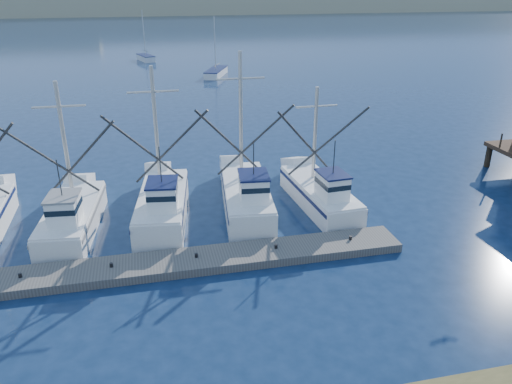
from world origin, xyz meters
TOP-DOWN VIEW (x-y plane):
  - ground at (0.00, 0.00)m, footprint 500.00×500.00m
  - floating_dock at (-10.07, 5.92)m, footprint 32.77×2.19m
  - trawler_fleet at (-11.20, 11.13)m, footprint 32.35×9.33m
  - sailboat_near at (4.50, 56.38)m, footprint 4.30×6.93m
  - sailboat_far at (-4.95, 73.03)m, footprint 3.06×5.19m

SIDE VIEW (x-z plane):
  - ground at x=0.00m, z-range 0.00..0.00m
  - floating_dock at x=-10.07m, z-range 0.00..0.44m
  - sailboat_near at x=4.50m, z-range -3.56..4.54m
  - sailboat_far at x=-4.95m, z-range -3.55..4.55m
  - trawler_fleet at x=-11.20m, z-range -3.71..5.68m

